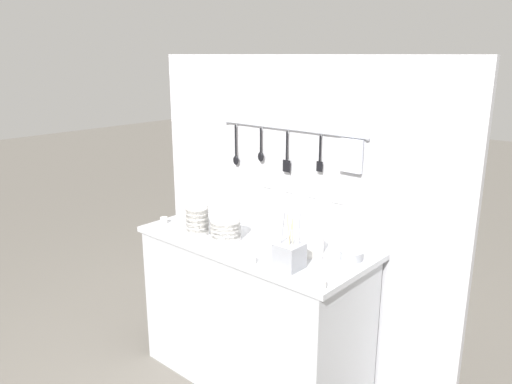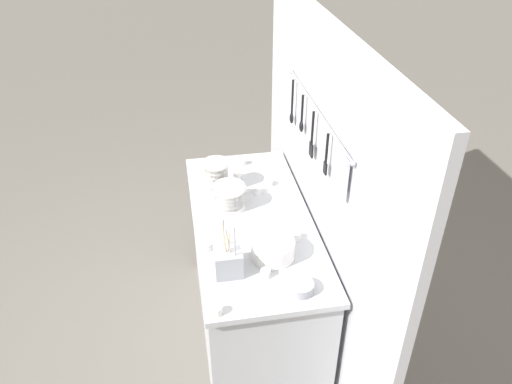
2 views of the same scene
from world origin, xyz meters
name	(u,v)px [view 2 (image 2 of 2)]	position (x,y,z in m)	size (l,w,h in m)	color
ground_plane	(253,332)	(0.00, 0.00, 0.00)	(20.00, 20.00, 0.00)	#666059
counter	(253,280)	(0.00, 0.00, 0.44)	(1.33, 0.61, 0.88)	#ADAFB5
back_wall	(316,202)	(0.00, 0.34, 0.94)	(2.13, 0.08, 1.87)	#B2B2B7
bowl_stack_back_corner	(217,175)	(-0.30, -0.15, 0.97)	(0.13, 0.13, 0.18)	white
bowl_stack_nested_right	(229,196)	(-0.12, -0.10, 0.94)	(0.17, 0.17, 0.13)	white
plate_stack	(273,249)	(0.31, 0.04, 0.92)	(0.20, 0.20, 0.09)	white
steel_mixing_bowl	(301,287)	(0.55, 0.12, 0.90)	(0.11, 0.11, 0.04)	#93969E
cutlery_caddy	(228,261)	(0.38, -0.17, 0.94)	(0.12, 0.12, 0.28)	#93969E
cup_centre	(237,175)	(-0.40, -0.02, 0.89)	(0.04, 0.04, 0.04)	white
cup_mid_row	(211,160)	(-0.60, -0.15, 0.89)	(0.04, 0.04, 0.04)	white
cup_front_right	(296,236)	(0.21, 0.18, 0.89)	(0.04, 0.04, 0.04)	white
cup_edge_near	(207,246)	(0.21, -0.25, 0.89)	(0.04, 0.04, 0.04)	white
cup_by_caddy	(243,190)	(-0.24, -0.01, 0.89)	(0.04, 0.04, 0.04)	white
cup_back_left	(269,183)	(-0.29, 0.14, 0.89)	(0.04, 0.04, 0.04)	white
cup_front_left	(217,311)	(0.62, -0.25, 0.89)	(0.04, 0.04, 0.04)	white
cup_back_right	(265,273)	(0.44, -0.02, 0.89)	(0.04, 0.04, 0.04)	white
cup_edge_far	(242,162)	(-0.55, 0.03, 0.89)	(0.04, 0.04, 0.04)	white
cup_beside_plates	(257,190)	(-0.22, 0.07, 0.89)	(0.04, 0.04, 0.04)	white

